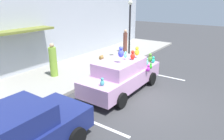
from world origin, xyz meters
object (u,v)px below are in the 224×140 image
(pedestrian_near_shopfront, at_px, (53,61))
(pedestrian_by_lamp, at_px, (125,42))
(parked_sedan_behind, at_px, (12,138))
(teddy_bear_on_sidewalk, at_px, (101,62))
(street_lamp_post, at_px, (130,24))
(plush_covered_car, at_px, (122,75))

(pedestrian_near_shopfront, distance_m, pedestrian_by_lamp, 6.73)
(pedestrian_near_shopfront, bearing_deg, parked_sedan_behind, -139.40)
(teddy_bear_on_sidewalk, xyz_separation_m, street_lamp_post, (2.61, -0.38, 2.01))
(teddy_bear_on_sidewalk, bearing_deg, pedestrian_by_lamp, 11.96)
(pedestrian_by_lamp, bearing_deg, plush_covered_car, -149.71)
(teddy_bear_on_sidewalk, bearing_deg, parked_sedan_behind, -159.13)
(street_lamp_post, distance_m, pedestrian_near_shopfront, 5.62)
(parked_sedan_behind, relative_size, street_lamp_post, 1.08)
(plush_covered_car, height_order, teddy_bear_on_sidewalk, plush_covered_car)
(teddy_bear_on_sidewalk, bearing_deg, plush_covered_car, -124.72)
(plush_covered_car, height_order, street_lamp_post, street_lamp_post)
(parked_sedan_behind, relative_size, pedestrian_near_shopfront, 2.33)
(teddy_bear_on_sidewalk, distance_m, pedestrian_near_shopfront, 2.87)
(plush_covered_car, bearing_deg, pedestrian_by_lamp, 30.29)
(parked_sedan_behind, bearing_deg, pedestrian_near_shopfront, 40.60)
(parked_sedan_behind, bearing_deg, teddy_bear_on_sidewalk, 20.87)
(plush_covered_car, bearing_deg, teddy_bear_on_sidewalk, 55.28)
(plush_covered_car, xyz_separation_m, pedestrian_by_lamp, (5.99, 3.50, 0.18))
(pedestrian_by_lamp, bearing_deg, street_lamp_post, -141.04)
(pedestrian_near_shopfront, height_order, pedestrian_by_lamp, pedestrian_near_shopfront)
(plush_covered_car, xyz_separation_m, pedestrian_near_shopfront, (-0.72, 3.88, 0.17))
(teddy_bear_on_sidewalk, height_order, street_lamp_post, street_lamp_post)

